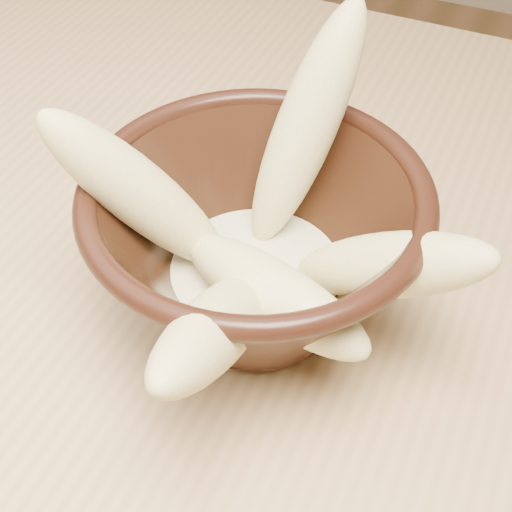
{
  "coord_description": "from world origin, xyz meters",
  "views": [
    {
      "loc": [
        0.27,
        -0.34,
        1.14
      ],
      "look_at": [
        0.14,
        -0.05,
        0.81
      ],
      "focal_mm": 50.0,
      "sensor_mm": 36.0,
      "label": 1
    }
  ],
  "objects": [
    {
      "name": "banana_front",
      "position": [
        0.15,
        -0.14,
        0.84
      ],
      "size": [
        0.06,
        0.17,
        0.12
      ],
      "primitive_type": "ellipsoid",
      "rotation": [
        1.04,
        0.0,
        0.1
      ],
      "color": "#CDBE79",
      "rests_on": "bowl"
    },
    {
      "name": "banana_left",
      "position": [
        0.07,
        -0.08,
        0.85
      ],
      "size": [
        0.13,
        0.09,
        0.15
      ],
      "primitive_type": "ellipsoid",
      "rotation": [
        0.66,
        0.0,
        -1.09
      ],
      "color": "#CDBE79",
      "rests_on": "bowl"
    },
    {
      "name": "banana_upright",
      "position": [
        0.15,
        0.01,
        0.87
      ],
      "size": [
        0.08,
        0.13,
        0.17
      ],
      "primitive_type": "ellipsoid",
      "rotation": [
        0.53,
        0.0,
        2.78
      ],
      "color": "#CDBE79",
      "rests_on": "bowl"
    },
    {
      "name": "banana_right",
      "position": [
        0.23,
        -0.05,
        0.83
      ],
      "size": [
        0.14,
        0.06,
        0.11
      ],
      "primitive_type": "ellipsoid",
      "rotation": [
        0.97,
        0.0,
        1.39
      ],
      "color": "#CDBE79",
      "rests_on": "bowl"
    },
    {
      "name": "banana_across",
      "position": [
        0.17,
        -0.09,
        0.82
      ],
      "size": [
        0.15,
        0.08,
        0.05
      ],
      "primitive_type": "ellipsoid",
      "rotation": [
        1.5,
        0.0,
        1.24
      ],
      "color": "#CDBE79",
      "rests_on": "bowl"
    },
    {
      "name": "milk_puddle",
      "position": [
        0.14,
        -0.05,
        0.79
      ],
      "size": [
        0.12,
        0.12,
        0.02
      ],
      "primitive_type": "cylinder",
      "color": "beige",
      "rests_on": "bowl"
    },
    {
      "name": "bowl",
      "position": [
        0.14,
        -0.05,
        0.82
      ],
      "size": [
        0.21,
        0.21,
        0.12
      ],
      "rotation": [
        0.0,
        0.0,
        -0.06
      ],
      "color": "black",
      "rests_on": "table"
    },
    {
      "name": "table",
      "position": [
        0.0,
        0.0,
        0.67
      ],
      "size": [
        1.2,
        0.8,
        0.75
      ],
      "color": "tan",
      "rests_on": "ground"
    }
  ]
}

